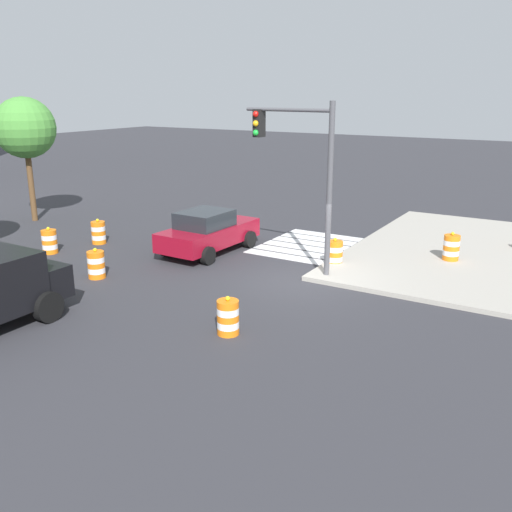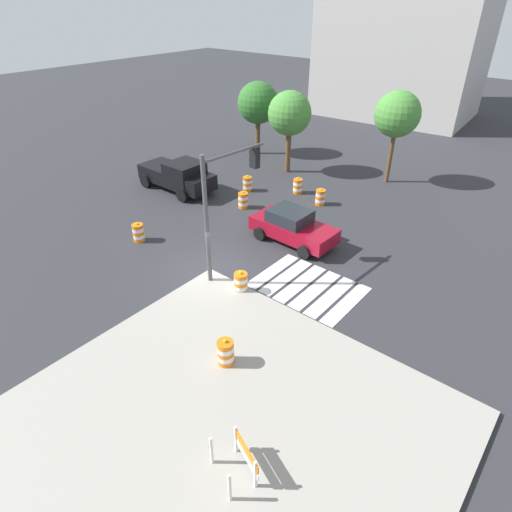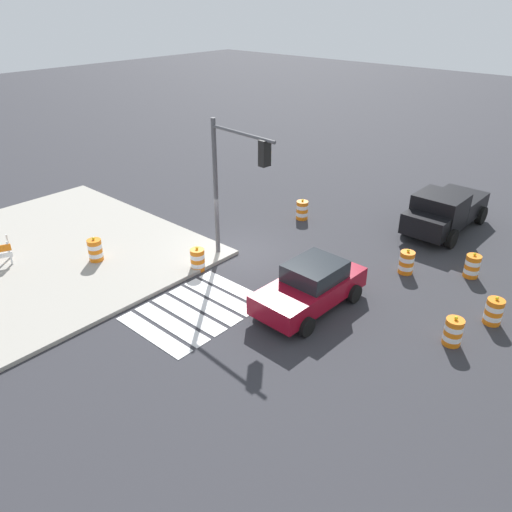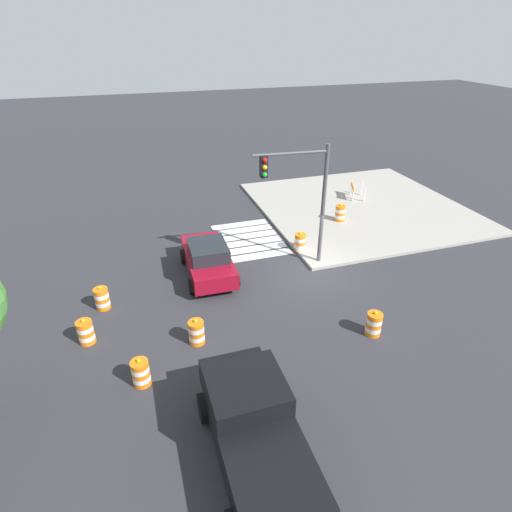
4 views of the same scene
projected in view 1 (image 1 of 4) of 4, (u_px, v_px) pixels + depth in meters
name	position (u px, v px, depth m)	size (l,w,h in m)	color
ground_plane	(302.00, 281.00, 18.34)	(120.00, 120.00, 0.00)	#2D2D33
crosswalk_stripes	(306.00, 245.00, 22.52)	(4.35, 3.20, 0.02)	silver
sports_car	(208.00, 231.00, 21.35)	(4.35, 2.23, 1.63)	maroon
traffic_barrel_near_corner	(335.00, 253.00, 19.77)	(0.56, 0.56, 1.02)	orange
traffic_barrel_crosswalk_end	(20.00, 266.00, 18.35)	(0.56, 0.56, 1.02)	orange
traffic_barrel_median_near	(228.00, 317.00, 14.21)	(0.56, 0.56, 1.02)	orange
traffic_barrel_median_far	(98.00, 233.00, 22.68)	(0.56, 0.56, 1.02)	orange
traffic_barrel_far_curb	(96.00, 265.00, 18.51)	(0.56, 0.56, 1.02)	orange
traffic_barrel_lane_center	(50.00, 242.00, 21.33)	(0.56, 0.56, 1.02)	orange
traffic_barrel_on_sidewalk	(451.00, 247.00, 19.97)	(0.56, 0.56, 1.02)	orange
traffic_light_pole	(299.00, 156.00, 18.07)	(0.51, 3.28, 5.50)	#4C4C51
street_tree_streetside_near	(25.00, 128.00, 25.63)	(2.76, 2.76, 5.70)	brown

